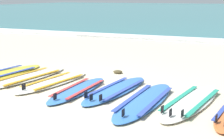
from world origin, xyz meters
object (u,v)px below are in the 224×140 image
(surfboard_1, at_px, (27,77))
(surfboard_5, at_px, (145,101))
(surfboard_4, at_px, (116,90))
(surfboard_6, at_px, (191,102))
(surfboard_3, at_px, (78,90))
(surfboard_2, at_px, (53,82))

(surfboard_1, xyz_separation_m, surfboard_5, (2.86, -0.57, -0.00))
(surfboard_4, bearing_deg, surfboard_6, -7.21)
(surfboard_1, bearing_deg, surfboard_4, -3.94)
(surfboard_1, distance_m, surfboard_3, 1.55)
(surfboard_1, height_order, surfboard_4, same)
(surfboard_5, xyz_separation_m, surfboard_6, (0.75, 0.24, 0.00))
(surfboard_3, relative_size, surfboard_4, 0.88)
(surfboard_1, bearing_deg, surfboard_2, -9.19)
(surfboard_6, bearing_deg, surfboard_3, -177.52)
(surfboard_6, bearing_deg, surfboard_1, 174.74)
(surfboard_2, xyz_separation_m, surfboard_5, (2.11, -0.45, -0.00))
(surfboard_1, height_order, surfboard_5, same)
(surfboard_6, bearing_deg, surfboard_2, 175.78)
(surfboard_2, bearing_deg, surfboard_1, 170.81)
(surfboard_4, bearing_deg, surfboard_2, 178.85)
(surfboard_2, height_order, surfboard_6, same)
(surfboard_1, distance_m, surfboard_4, 2.17)
(surfboard_2, height_order, surfboard_3, same)
(surfboard_4, bearing_deg, surfboard_1, 176.06)
(surfboard_3, bearing_deg, surfboard_1, 164.06)
(surfboard_4, xyz_separation_m, surfboard_6, (1.45, -0.18, -0.00))
(surfboard_6, bearing_deg, surfboard_5, -162.35)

